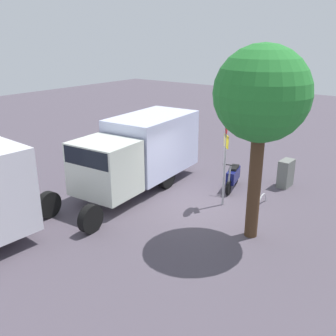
# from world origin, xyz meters

# --- Properties ---
(ground_plane) EXTENTS (60.00, 60.00, 0.00)m
(ground_plane) POSITION_xyz_m (0.00, 0.00, 0.00)
(ground_plane) COLOR #4D4550
(box_truck_near) EXTENTS (7.20, 2.73, 2.76)m
(box_truck_near) POSITION_xyz_m (0.08, -2.86, 1.55)
(box_truck_near) COLOR black
(box_truck_near) RESTS_ON ground
(motorcycle) EXTENTS (1.78, 0.72, 1.20)m
(motorcycle) POSITION_xyz_m (-2.10, 0.18, 0.52)
(motorcycle) COLOR black
(motorcycle) RESTS_ON ground
(stop_sign) EXTENTS (0.71, 0.33, 3.39)m
(stop_sign) POSITION_xyz_m (-0.52, 0.64, 2.26)
(stop_sign) COLOR #9E9EA3
(stop_sign) RESTS_ON ground
(street_tree) EXTENTS (2.65, 2.65, 5.61)m
(street_tree) POSITION_xyz_m (0.90, 2.41, 4.22)
(street_tree) COLOR #47301E
(street_tree) RESTS_ON ground
(utility_cabinet) EXTENTS (0.76, 0.45, 1.11)m
(utility_cabinet) POSITION_xyz_m (-3.60, 1.74, 0.55)
(utility_cabinet) COLOR slate
(utility_cabinet) RESTS_ON ground
(bike_rack_hoop) EXTENTS (0.85, 0.11, 0.85)m
(bike_rack_hoop) POSITION_xyz_m (-1.38, 1.76, 0.00)
(bike_rack_hoop) COLOR #B7B7BC
(bike_rack_hoop) RESTS_ON ground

